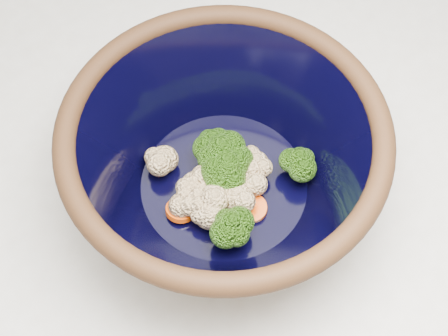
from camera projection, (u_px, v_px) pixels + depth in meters
mixing_bowl at (224, 161)px, 0.60m from camera, size 0.31×0.31×0.14m
vegetable_pile at (225, 175)px, 0.62m from camera, size 0.15×0.14×0.06m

